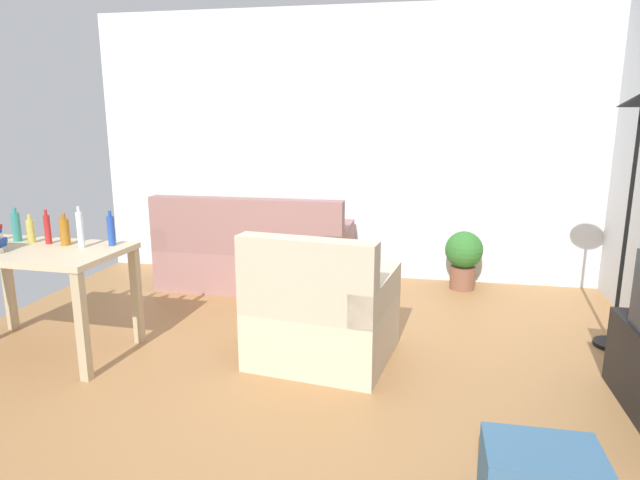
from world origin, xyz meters
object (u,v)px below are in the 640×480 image
at_px(armchair, 321,316).
at_px(bottle_blue, 111,230).
at_px(torchiere_lamp, 636,152).
at_px(desk, 37,264).
at_px(potted_plant, 464,256).
at_px(bottle_squat, 31,231).
at_px(bottle_amber, 65,231).
at_px(couch, 255,256).
at_px(bottle_red, 47,229).
at_px(bottle_clear, 80,229).
at_px(bottle_tall, 16,226).

xyz_separation_m(armchair, bottle_blue, (-1.49, -0.06, 0.55)).
xyz_separation_m(torchiere_lamp, bottle_blue, (-3.55, -0.68, -0.54)).
xyz_separation_m(desk, bottle_blue, (0.47, 0.19, 0.22)).
bearing_deg(desk, potted_plant, 37.20).
bearing_deg(armchair, bottle_squat, 10.96).
bearing_deg(bottle_amber, couch, 62.01).
bearing_deg(desk, bottle_squat, 135.00).
distance_m(torchiere_lamp, bottle_red, 4.12).
distance_m(bottle_red, bottle_clear, 0.31).
height_order(bottle_squat, bottle_blue, bottle_blue).
distance_m(torchiere_lamp, armchair, 2.41).
height_order(bottle_red, bottle_clear, bottle_clear).
xyz_separation_m(desk, bottle_tall, (-0.28, 0.18, 0.22)).
xyz_separation_m(potted_plant, bottle_red, (-3.02, -1.93, 0.54)).
xyz_separation_m(couch, bottle_blue, (-0.54, -1.58, 0.56)).
xyz_separation_m(desk, potted_plant, (3.01, 2.08, -0.32)).
bearing_deg(bottle_red, armchair, 2.85).
relative_size(couch, bottle_clear, 6.28).
height_order(potted_plant, bottle_clear, bottle_clear).
distance_m(armchair, bottle_squat, 2.17).
bearing_deg(bottle_squat, desk, -47.54).
distance_m(bottle_squat, bottle_red, 0.14).
bearing_deg(armchair, desk, 15.69).
height_order(potted_plant, bottle_amber, bottle_amber).
height_order(armchair, bottle_squat, bottle_squat).
bearing_deg(bottle_red, desk, -88.83).
bearing_deg(desk, torchiere_lamp, 14.83).
distance_m(potted_plant, armchair, 2.11).
height_order(torchiere_lamp, bottle_tall, torchiere_lamp).
relative_size(desk, bottle_tall, 4.93).
height_order(couch, bottle_blue, bottle_blue).
distance_m(bottle_tall, bottle_blue, 0.75).
height_order(potted_plant, bottle_blue, bottle_blue).
height_order(potted_plant, bottle_tall, bottle_tall).
bearing_deg(desk, bottle_amber, 46.70).
distance_m(torchiere_lamp, bottle_clear, 3.84).
distance_m(bottle_tall, bottle_squat, 0.14).
relative_size(bottle_tall, bottle_squat, 1.20).
bearing_deg(bottle_red, bottle_tall, 174.31).
bearing_deg(bottle_clear, potted_plant, 36.31).
relative_size(couch, bottle_squat, 8.80).
distance_m(armchair, bottle_blue, 1.59).
bearing_deg(bottle_amber, bottle_clear, -17.36).
xyz_separation_m(desk, bottle_clear, (0.30, 0.09, 0.24)).
height_order(desk, bottle_clear, bottle_clear).
height_order(armchair, bottle_amber, bottle_amber).
relative_size(bottle_squat, bottle_clear, 0.71).
height_order(torchiere_lamp, armchair, torchiere_lamp).
bearing_deg(bottle_amber, potted_plant, 34.11).
relative_size(couch, desk, 1.48).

